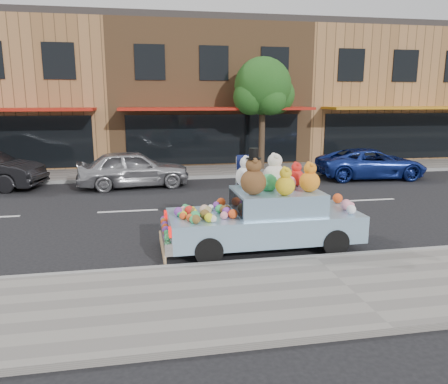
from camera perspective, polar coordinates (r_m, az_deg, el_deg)
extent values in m
plane|color=black|center=(14.09, 4.04, -1.75)|extent=(120.00, 120.00, 0.00)
cube|color=gray|center=(8.27, 15.70, -12.02)|extent=(60.00, 3.00, 0.12)
cube|color=gray|center=(20.30, -0.58, 2.76)|extent=(60.00, 3.00, 0.12)
cube|color=gray|center=(9.53, 11.71, -8.49)|extent=(60.00, 0.12, 0.13)
cube|color=gray|center=(18.85, 0.22, 2.04)|extent=(60.00, 0.12, 0.13)
cube|color=#A37244|center=(26.05, -25.62, 11.27)|extent=(10.00, 8.00, 7.00)
cube|color=#332D2B|center=(26.32, -26.39, 19.21)|extent=(10.00, 8.00, 0.30)
cube|color=black|center=(21.55, -20.77, 15.72)|extent=(1.40, 0.06, 1.60)
cube|color=brown|center=(25.46, -2.80, 12.43)|extent=(10.00, 8.00, 7.00)
cube|color=#332D2B|center=(25.74, -2.89, 20.58)|extent=(10.00, 8.00, 0.30)
cube|color=black|center=(21.58, -1.27, 6.91)|extent=(8.50, 0.06, 2.40)
cube|color=#AF1C10|center=(20.63, -0.89, 10.84)|extent=(9.00, 1.80, 0.12)
cube|color=black|center=(21.27, -9.66, 16.38)|extent=(1.40, 0.06, 1.60)
cube|color=black|center=(21.55, -1.32, 16.48)|extent=(1.40, 0.06, 1.60)
cube|color=black|center=(22.23, 6.65, 16.27)|extent=(1.40, 0.06, 1.60)
cube|color=#A37244|center=(28.60, 17.92, 11.84)|extent=(10.00, 8.00, 7.00)
cube|color=#332D2B|center=(28.85, 18.42, 19.10)|extent=(10.00, 8.00, 0.30)
cube|color=black|center=(25.21, 21.94, 6.80)|extent=(8.50, 0.06, 2.40)
cube|color=orange|center=(24.40, 23.34, 10.07)|extent=(9.00, 1.80, 0.12)
cube|color=black|center=(23.71, 16.29, 15.62)|extent=(1.40, 0.06, 1.60)
cube|color=black|center=(25.18, 22.61, 14.96)|extent=(1.40, 0.06, 1.60)
cylinder|color=#38281C|center=(20.55, 4.96, 7.16)|extent=(0.28, 0.28, 3.20)
sphere|color=#1B4D16|center=(20.48, 5.08, 13.64)|extent=(2.60, 2.60, 2.60)
sphere|color=#1B4D16|center=(20.96, 6.72, 12.47)|extent=(1.80, 1.80, 1.80)
sphere|color=#1B4D16|center=(20.13, 3.52, 12.26)|extent=(1.60, 1.60, 1.60)
sphere|color=#1B4D16|center=(19.95, 6.08, 11.93)|extent=(1.40, 1.40, 1.40)
sphere|color=#1B4D16|center=(20.98, 3.80, 12.80)|extent=(1.60, 1.60, 1.60)
imported|color=#A3A3A7|center=(17.17, -11.74, 3.01)|extent=(4.38, 2.11, 1.44)
imported|color=navy|center=(19.74, 18.67, 3.53)|extent=(4.71, 2.44, 1.27)
cylinder|color=black|center=(9.90, 14.29, -6.39)|extent=(0.60, 0.21, 0.60)
cylinder|color=black|center=(11.26, 10.90, -3.96)|extent=(0.60, 0.21, 0.60)
cylinder|color=black|center=(9.08, -2.03, -7.69)|extent=(0.60, 0.21, 0.60)
cylinder|color=black|center=(10.55, -3.40, -4.85)|extent=(0.60, 0.21, 0.60)
cube|color=#91B9D9|center=(10.03, 5.18, -4.30)|extent=(4.32, 1.75, 0.60)
cube|color=#91B9D9|center=(9.97, 6.89, -1.16)|extent=(1.92, 1.52, 0.50)
cube|color=silver|center=(9.70, -7.59, -5.86)|extent=(0.18, 1.78, 0.26)
cube|color=red|center=(8.96, -7.04, -5.23)|extent=(0.06, 0.28, 0.16)
cube|color=red|center=(10.27, -7.61, -2.99)|extent=(0.06, 0.28, 0.16)
cube|color=black|center=(9.73, 1.56, -1.42)|extent=(0.05, 1.30, 0.40)
sphere|color=#573418|center=(9.35, 3.85, 1.32)|extent=(0.56, 0.56, 0.56)
sphere|color=#573418|center=(9.29, 3.88, 3.49)|extent=(0.35, 0.35, 0.35)
sphere|color=#573418|center=(9.16, 4.08, 4.08)|extent=(0.13, 0.13, 0.13)
sphere|color=#573418|center=(9.39, 3.70, 4.28)|extent=(0.13, 0.13, 0.13)
cylinder|color=black|center=(9.27, 3.89, 4.39)|extent=(0.33, 0.33, 0.02)
cylinder|color=black|center=(9.26, 3.90, 5.07)|extent=(0.21, 0.21, 0.22)
sphere|color=beige|center=(10.21, 6.63, 2.14)|extent=(0.54, 0.54, 0.54)
sphere|color=beige|center=(10.15, 6.68, 4.08)|extent=(0.34, 0.34, 0.34)
sphere|color=beige|center=(10.03, 6.89, 4.61)|extent=(0.13, 0.13, 0.13)
sphere|color=beige|center=(10.25, 6.50, 4.78)|extent=(0.13, 0.13, 0.13)
sphere|color=orange|center=(9.82, 11.11, 1.33)|extent=(0.45, 0.45, 0.45)
sphere|color=orange|center=(9.77, 11.18, 3.02)|extent=(0.28, 0.28, 0.28)
sphere|color=orange|center=(9.67, 11.42, 3.46)|extent=(0.11, 0.11, 0.11)
sphere|color=orange|center=(9.85, 10.99, 3.64)|extent=(0.11, 0.11, 0.11)
sphere|color=red|center=(10.45, 9.41, 1.86)|extent=(0.39, 0.39, 0.39)
sphere|color=red|center=(10.41, 9.46, 3.21)|extent=(0.24, 0.24, 0.24)
sphere|color=red|center=(10.32, 9.63, 3.57)|extent=(0.09, 0.09, 0.09)
sphere|color=red|center=(10.47, 9.31, 3.70)|extent=(0.09, 0.09, 0.09)
sphere|color=silver|center=(10.13, 2.95, 2.02)|extent=(0.50, 0.50, 0.50)
sphere|color=silver|center=(10.08, 2.97, 3.83)|extent=(0.31, 0.31, 0.31)
sphere|color=silver|center=(9.96, 3.12, 4.32)|extent=(0.12, 0.12, 0.12)
sphere|color=silver|center=(10.17, 2.83, 4.49)|extent=(0.12, 0.12, 0.12)
sphere|color=gold|center=(9.37, 8.00, 0.81)|extent=(0.42, 0.42, 0.42)
sphere|color=gold|center=(9.32, 8.05, 2.44)|extent=(0.26, 0.26, 0.26)
sphere|color=gold|center=(9.22, 8.25, 2.86)|extent=(0.10, 0.10, 0.10)
sphere|color=gold|center=(9.39, 7.89, 3.04)|extent=(0.10, 0.10, 0.10)
sphere|color=green|center=(9.82, 5.85, 1.22)|extent=(0.40, 0.40, 0.40)
sphere|color=pink|center=(10.03, 8.49, 1.21)|extent=(0.32, 0.32, 0.32)
sphere|color=green|center=(9.24, -3.78, -3.10)|extent=(0.21, 0.21, 0.21)
sphere|color=#928050|center=(9.62, -5.69, -2.61)|extent=(0.18, 0.18, 0.18)
sphere|color=green|center=(9.82, -0.61, -2.21)|extent=(0.19, 0.19, 0.19)
sphere|color=brown|center=(9.80, 0.34, -2.25)|extent=(0.19, 0.19, 0.19)
sphere|color=white|center=(10.05, -1.74, -2.04)|extent=(0.14, 0.14, 0.14)
sphere|color=green|center=(10.12, -5.10, -1.97)|extent=(0.14, 0.14, 0.14)
sphere|color=#928050|center=(9.64, -2.22, -2.44)|extent=(0.21, 0.21, 0.21)
sphere|color=green|center=(9.03, -3.99, -3.59)|extent=(0.18, 0.18, 0.18)
sphere|color=brown|center=(9.70, -4.15, -2.52)|extent=(0.16, 0.16, 0.16)
sphere|color=#E14315|center=(10.39, -0.38, -1.35)|extent=(0.21, 0.21, 0.21)
sphere|color=beige|center=(9.83, -5.97, -2.43)|extent=(0.14, 0.14, 0.14)
sphere|color=beige|center=(9.09, -1.42, -3.51)|extent=(0.16, 0.16, 0.16)
sphere|color=yellow|center=(9.79, -4.21, -2.36)|extent=(0.17, 0.17, 0.17)
sphere|color=brown|center=(9.74, -0.02, -2.32)|extent=(0.20, 0.20, 0.20)
sphere|color=red|center=(9.72, -4.59, -2.37)|extent=(0.20, 0.20, 0.20)
sphere|color=pink|center=(9.98, -5.31, -2.20)|extent=(0.13, 0.13, 0.13)
sphere|color=brown|center=(9.01, -3.71, -3.56)|extent=(0.19, 0.19, 0.19)
sphere|color=#6C2E8E|center=(9.54, 0.35, -2.60)|extent=(0.21, 0.21, 0.21)
sphere|color=green|center=(9.55, -5.80, -2.88)|extent=(0.13, 0.13, 0.13)
sphere|color=#E14315|center=(9.35, -5.40, -3.13)|extent=(0.15, 0.15, 0.15)
sphere|color=#6C2E8E|center=(10.24, -1.01, -1.69)|extent=(0.16, 0.16, 0.16)
sphere|color=#928050|center=(10.45, -0.70, -1.47)|extent=(0.14, 0.14, 0.14)
sphere|color=#E14315|center=(9.20, -4.46, -3.34)|extent=(0.16, 0.16, 0.16)
sphere|color=yellow|center=(9.11, -1.97, -3.36)|extent=(0.20, 0.20, 0.20)
sphere|color=green|center=(9.90, -4.71, -2.19)|extent=(0.17, 0.17, 0.17)
sphere|color=pink|center=(9.32, 0.01, -3.07)|extent=(0.17, 0.17, 0.17)
sphere|color=yellow|center=(9.48, -5.30, -2.95)|extent=(0.14, 0.14, 0.14)
sphere|color=#E14315|center=(9.37, 1.17, -2.88)|extent=(0.20, 0.20, 0.20)
sphere|color=#6C2E8E|center=(9.60, -5.97, -2.58)|extent=(0.20, 0.20, 0.20)
sphere|color=#928050|center=(10.09, -0.44, -1.99)|extent=(0.13, 0.13, 0.13)
sphere|color=yellow|center=(9.69, -3.93, -2.60)|extent=(0.14, 0.14, 0.14)
sphere|color=brown|center=(9.33, -2.55, -2.93)|extent=(0.21, 0.21, 0.21)
sphere|color=#D8A88C|center=(9.68, -2.56, -2.29)|extent=(0.22, 0.22, 0.22)
sphere|color=#6C2E8E|center=(9.53, -7.58, -4.88)|extent=(0.16, 0.16, 0.16)
sphere|color=#E14315|center=(10.11, -7.81, -3.87)|extent=(0.16, 0.16, 0.16)
sphere|color=green|center=(9.37, -7.51, -5.29)|extent=(0.12, 0.12, 0.12)
sphere|color=#6C2E8E|center=(10.36, -7.90, -3.53)|extent=(0.15, 0.15, 0.15)
sphere|color=green|center=(10.33, -7.88, -3.63)|extent=(0.13, 0.13, 0.13)
sphere|color=green|center=(10.27, -7.86, -3.72)|extent=(0.12, 0.12, 0.12)
sphere|color=#6C2E8E|center=(9.95, -7.75, -4.19)|extent=(0.14, 0.14, 0.14)
sphere|color=#E14315|center=(9.77, -7.68, -4.50)|extent=(0.14, 0.14, 0.14)
sphere|color=green|center=(9.05, -7.37, -5.84)|extent=(0.14, 0.14, 0.14)
sphere|color=pink|center=(10.52, 16.22, -1.75)|extent=(0.19, 0.19, 0.19)
sphere|color=pink|center=(10.45, 15.66, -1.61)|extent=(0.25, 0.25, 0.25)
sphere|color=green|center=(10.37, 12.72, -1.59)|extent=(0.24, 0.24, 0.24)
sphere|color=beige|center=(10.38, 12.51, -1.57)|extent=(0.24, 0.24, 0.24)
sphere|color=#E14315|center=(11.09, 14.62, -0.81)|extent=(0.24, 0.24, 0.24)
sphere|color=white|center=(10.13, 16.28, -2.20)|extent=(0.21, 0.21, 0.21)
sphere|color=pink|center=(10.76, 12.62, -1.32)|extent=(0.16, 0.16, 0.16)
cylinder|color=#997A54|center=(8.98, -7.70, -8.97)|extent=(0.06, 0.06, 0.17)
sphere|color=#997A54|center=(8.94, -7.72, -8.40)|extent=(0.07, 0.07, 0.07)
cylinder|color=#997A54|center=(9.08, -7.74, -8.73)|extent=(0.06, 0.06, 0.17)
sphere|color=#997A54|center=(9.04, -7.76, -8.17)|extent=(0.07, 0.07, 0.07)
cylinder|color=#997A54|center=(9.17, -7.79, -8.50)|extent=(0.06, 0.06, 0.17)
sphere|color=#997A54|center=(9.14, -7.80, -7.94)|extent=(0.07, 0.07, 0.07)
cylinder|color=#997A54|center=(9.27, -7.83, -8.27)|extent=(0.06, 0.06, 0.17)
sphere|color=#997A54|center=(9.24, -7.84, -7.72)|extent=(0.07, 0.07, 0.07)
cylinder|color=#997A54|center=(9.37, -7.87, -8.04)|extent=(0.06, 0.06, 0.17)
sphere|color=#997A54|center=(9.34, -7.89, -7.50)|extent=(0.07, 0.07, 0.07)
cylinder|color=#997A54|center=(9.47, -7.91, -7.82)|extent=(0.06, 0.06, 0.17)
sphere|color=#997A54|center=(9.44, -7.93, -7.28)|extent=(0.07, 0.07, 0.07)
cylinder|color=#997A54|center=(9.57, -7.95, -7.61)|extent=(0.06, 0.06, 0.17)
sphere|color=#997A54|center=(9.54, -7.96, -7.07)|extent=(0.07, 0.07, 0.07)
cylinder|color=#997A54|center=(9.67, -7.99, -7.40)|extent=(0.06, 0.06, 0.17)
sphere|color=#997A54|center=(9.64, -8.00, -6.87)|extent=(0.07, 0.07, 0.07)
cylinder|color=#997A54|center=(9.77, -8.02, -7.19)|extent=(0.06, 0.06, 0.17)
sphere|color=#997A54|center=(9.74, -8.04, -6.66)|extent=(0.07, 0.07, 0.07)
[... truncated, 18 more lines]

